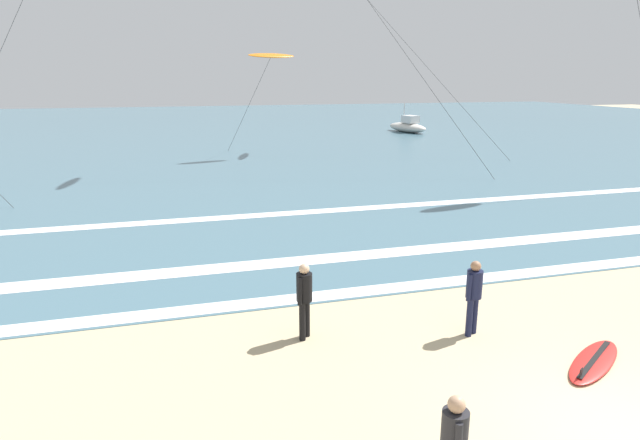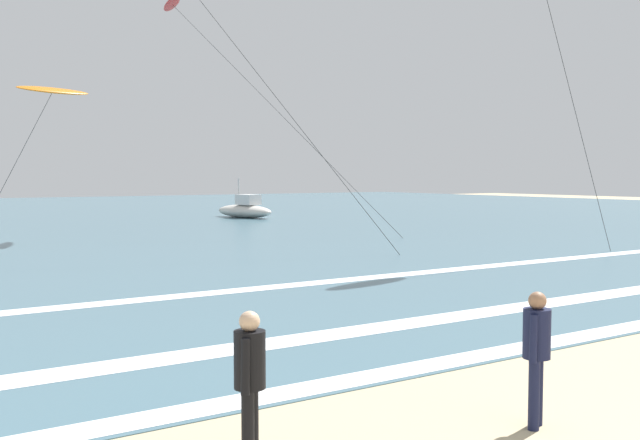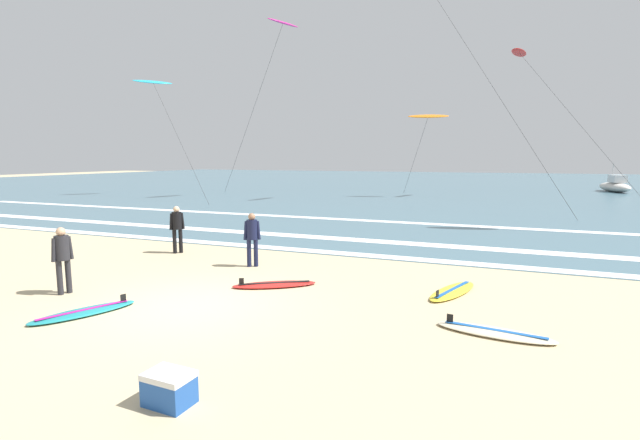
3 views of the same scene
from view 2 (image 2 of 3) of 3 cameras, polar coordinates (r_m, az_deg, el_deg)
wave_foam_shoreline at (r=10.74m, az=2.55°, el=-12.33°), size 52.00×0.60×0.01m
wave_foam_mid_break at (r=14.64m, az=6.63°, el=-8.04°), size 49.56×0.81×0.01m
wave_foam_outer_break at (r=17.83m, az=-13.31°, el=-6.03°), size 53.91×0.70×0.01m
surfer_mid_group at (r=7.51m, az=-5.48°, el=-11.88°), size 0.40×0.44×1.60m
surfer_left_near at (r=8.99m, az=16.50°, el=-9.42°), size 0.49×0.33×1.60m
kite_red_high_left at (r=38.28m, az=-11.35°, el=16.05°), size 8.51×10.28×11.58m
kite_orange_high_right at (r=32.95m, az=-20.06°, el=9.41°), size 4.27×4.58×6.68m
offshore_boat at (r=50.17m, az=-5.87°, el=0.80°), size 2.79×5.44×2.70m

